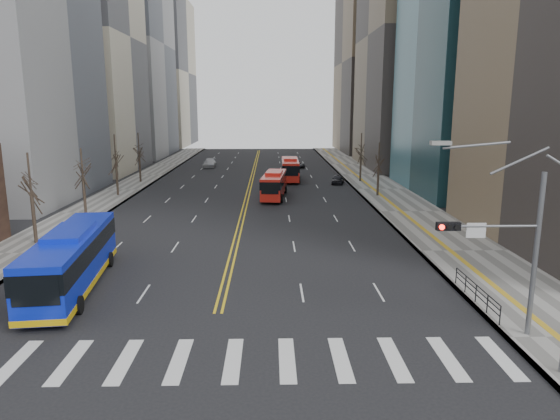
# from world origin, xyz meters

# --- Properties ---
(ground) EXTENTS (220.00, 220.00, 0.00)m
(ground) POSITION_xyz_m (0.00, 0.00, 0.00)
(ground) COLOR black
(sidewalk_right) EXTENTS (7.00, 130.00, 0.15)m
(sidewalk_right) POSITION_xyz_m (17.50, 45.00, 0.07)
(sidewalk_right) COLOR slate
(sidewalk_right) RESTS_ON ground
(sidewalk_left) EXTENTS (5.00, 130.00, 0.15)m
(sidewalk_left) POSITION_xyz_m (-16.50, 45.00, 0.07)
(sidewalk_left) COLOR slate
(sidewalk_left) RESTS_ON ground
(crosswalk) EXTENTS (26.70, 4.00, 0.01)m
(crosswalk) POSITION_xyz_m (0.00, 0.00, 0.01)
(crosswalk) COLOR silver
(crosswalk) RESTS_ON ground
(centerline) EXTENTS (0.55, 100.00, 0.01)m
(centerline) POSITION_xyz_m (0.00, 55.00, 0.01)
(centerline) COLOR gold
(centerline) RESTS_ON ground
(office_towers) EXTENTS (83.00, 134.00, 58.00)m
(office_towers) POSITION_xyz_m (0.12, 68.51, 23.92)
(office_towers) COLOR gray
(office_towers) RESTS_ON ground
(signal_mast) EXTENTS (5.37, 0.37, 9.39)m
(signal_mast) POSITION_xyz_m (13.77, 2.00, 4.86)
(signal_mast) COLOR slate
(signal_mast) RESTS_ON ground
(pedestrian_railing) EXTENTS (0.06, 6.06, 1.02)m
(pedestrian_railing) POSITION_xyz_m (14.30, 6.00, 0.82)
(pedestrian_railing) COLOR black
(pedestrian_railing) RESTS_ON sidewalk_right
(street_trees) EXTENTS (35.20, 47.20, 7.60)m
(street_trees) POSITION_xyz_m (-7.18, 34.55, 4.87)
(street_trees) COLOR black
(street_trees) RESTS_ON ground
(blue_bus) EXTENTS (4.09, 12.95, 3.69)m
(blue_bus) POSITION_xyz_m (-9.16, 9.04, 1.93)
(blue_bus) COLOR #0C22C1
(blue_bus) RESTS_ON ground
(red_bus_near) EXTENTS (3.34, 10.22, 3.21)m
(red_bus_near) POSITION_xyz_m (3.29, 39.53, 1.79)
(red_bus_near) COLOR red
(red_bus_near) RESTS_ON ground
(red_bus_far) EXTENTS (2.81, 10.58, 3.36)m
(red_bus_far) POSITION_xyz_m (5.80, 54.14, 1.87)
(red_bus_far) COLOR red
(red_bus_far) RESTS_ON ground
(car_white) EXTENTS (2.92, 4.83, 1.50)m
(car_white) POSITION_xyz_m (-12.50, 12.84, 0.75)
(car_white) COLOR silver
(car_white) RESTS_ON ground
(car_dark_mid) EXTENTS (2.39, 4.09, 1.31)m
(car_dark_mid) POSITION_xyz_m (12.50, 50.33, 0.65)
(car_dark_mid) COLOR black
(car_dark_mid) RESTS_ON ground
(car_silver) EXTENTS (2.17, 5.21, 1.50)m
(car_silver) POSITION_xyz_m (-8.14, 70.14, 0.75)
(car_silver) COLOR #A4A4A9
(car_silver) RESTS_ON ground
(car_dark_far) EXTENTS (3.07, 4.33, 1.10)m
(car_dark_far) POSITION_xyz_m (7.67, 69.41, 0.55)
(car_dark_far) COLOR black
(car_dark_far) RESTS_ON ground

